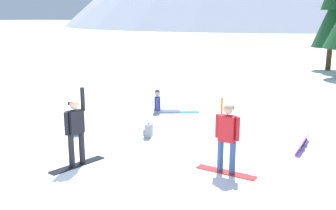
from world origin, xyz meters
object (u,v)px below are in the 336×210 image
Objects in this scene: snowboarder_background at (162,105)px; loose_snowboard_far_spare at (302,143)px; backpack_grey at (148,131)px; snowboarder_foreground at (76,130)px; backpack_teal at (77,128)px; trail_marker_pole at (221,123)px; snowboarder_midground at (227,137)px; pine_tree_short at (333,13)px.

snowboarder_background is 0.98× the size of loose_snowboard_far_spare.
snowboarder_foreground is at bearing -99.20° from backpack_grey.
trail_marker_pole reaches higher than backpack_teal.
loose_snowboard_far_spare is 3.77× the size of backpack_teal.
backpack_grey is at bearing -179.30° from trail_marker_pole.
snowboarder_foreground is 6.10m from snowboarder_background.
snowboarder_background is at bearing 73.64° from backpack_teal.
snowboarder_midground reaches higher than backpack_grey.
pine_tree_short reaches higher than backpack_grey.
backpack_grey is at bearing 80.80° from snowboarder_foreground.
loose_snowboard_far_spare is 18.97m from pine_tree_short.
snowboarder_midground is 1.85m from trail_marker_pole.
pine_tree_short is (4.90, 16.57, 3.72)m from snowboarder_background.
snowboarder_foreground is 1.15× the size of snowboarder_background.
snowboarder_midground is 1.15× the size of trail_marker_pole.
snowboarder_midground is at bearing -9.75° from backpack_teal.
pine_tree_short reaches higher than backpack_teal.
snowboarder_midground reaches higher than backpack_teal.
loose_snowboard_far_spare is at bearing -87.68° from pine_tree_short.
snowboarder_background is (-0.66, 6.04, -0.63)m from snowboarder_foreground.
backpack_teal is (-1.80, 2.17, -0.73)m from snowboarder_foreground.
backpack_grey is at bearing 18.07° from backpack_teal.
pine_tree_short reaches higher than snowboarder_background.
snowboarder_foreground is 23.20m from pine_tree_short.
backpack_grey is (-3.11, 1.66, -0.70)m from snowboarder_midground.
snowboarder_background is 3.70× the size of backpack_grey.
backpack_teal is 4.75m from trail_marker_pole.
snowboarder_background is at bearing 160.67° from loose_snowboard_far_spare.
trail_marker_pole is 19.99m from pine_tree_short.
pine_tree_short is at bearing 73.51° from snowboarder_background.
backpack_teal is at bearing -106.36° from snowboarder_background.
snowboarder_background is (-4.24, 4.79, -0.59)m from snowboarder_midground.
backpack_teal is (-6.79, -1.88, 0.09)m from loose_snowboard_far_spare.
pine_tree_short is at bearing 79.16° from backpack_grey.
loose_snowboard_far_spare is 1.18× the size of trail_marker_pole.
snowboarder_foreground reaches higher than snowboarder_background.
pine_tree_short is (6.04, 20.43, 3.83)m from backpack_teal.
pine_tree_short reaches higher than snowboarder_midground.
backpack_teal is at bearing -161.93° from backpack_grey.
pine_tree_short is (1.38, 19.67, 3.29)m from trail_marker_pole.
pine_tree_short reaches higher than trail_marker_pole.
backpack_teal is 0.06× the size of pine_tree_short.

